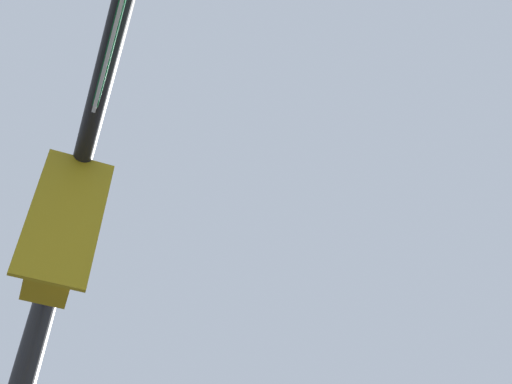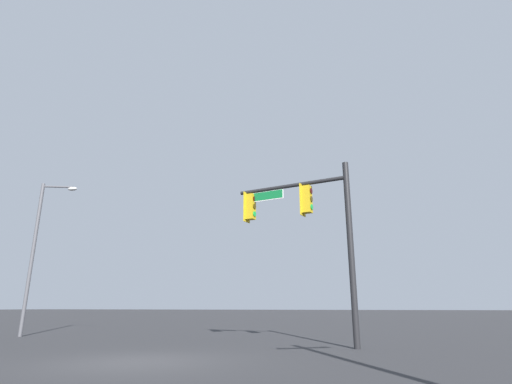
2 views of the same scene
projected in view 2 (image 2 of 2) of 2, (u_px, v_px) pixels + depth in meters
The scene contains 3 objects.
ground_plane at pixel (137, 362), 10.38m from camera, with size 400.00×400.00×0.00m, color #2D2D30.
signal_pole_near at pixel (308, 219), 15.69m from camera, with size 4.73×1.21×6.78m.
street_lamp at pixel (38, 245), 20.56m from camera, with size 1.79×0.82×7.76m.
Camera 2 is at (-6.33, 9.75, 1.38)m, focal length 28.00 mm.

